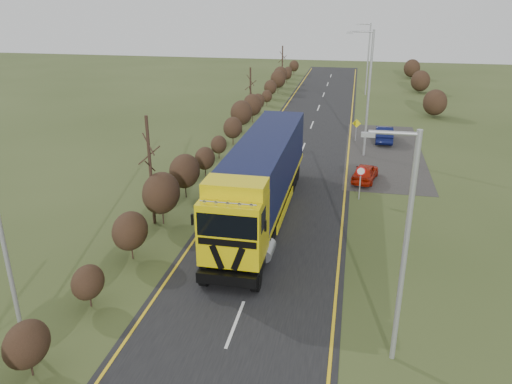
{
  "coord_description": "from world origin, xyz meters",
  "views": [
    {
      "loc": [
        3.88,
        -19.48,
        11.78
      ],
      "look_at": [
        -0.87,
        4.47,
        2.1
      ],
      "focal_mm": 35.0,
      "sensor_mm": 36.0,
      "label": 1
    }
  ],
  "objects_px": {
    "streetlight_near": "(403,243)",
    "car_blue_sedan": "(384,134)",
    "lorry": "(262,175)",
    "speed_sign": "(360,177)",
    "car_red_hatchback": "(365,173)"
  },
  "relations": [
    {
      "from": "lorry",
      "to": "car_red_hatchback",
      "type": "xyz_separation_m",
      "value": [
        5.73,
        7.31,
        -1.97
      ]
    },
    {
      "from": "lorry",
      "to": "car_blue_sedan",
      "type": "distance_m",
      "value": 19.15
    },
    {
      "from": "streetlight_near",
      "to": "speed_sign",
      "type": "distance_m",
      "value": 14.85
    },
    {
      "from": "streetlight_near",
      "to": "car_blue_sedan",
      "type": "bearing_deg",
      "value": 88.25
    },
    {
      "from": "car_blue_sedan",
      "to": "speed_sign",
      "type": "distance_m",
      "value": 13.87
    },
    {
      "from": "car_red_hatchback",
      "to": "car_blue_sedan",
      "type": "distance_m",
      "value": 10.4
    },
    {
      "from": "car_red_hatchback",
      "to": "speed_sign",
      "type": "distance_m",
      "value": 3.56
    },
    {
      "from": "car_blue_sedan",
      "to": "speed_sign",
      "type": "relative_size",
      "value": 1.89
    },
    {
      "from": "speed_sign",
      "to": "streetlight_near",
      "type": "bearing_deg",
      "value": -85.53
    },
    {
      "from": "streetlight_near",
      "to": "speed_sign",
      "type": "bearing_deg",
      "value": 94.47
    },
    {
      "from": "car_blue_sedan",
      "to": "streetlight_near",
      "type": "bearing_deg",
      "value": 88.8
    },
    {
      "from": "car_blue_sedan",
      "to": "speed_sign",
      "type": "bearing_deg",
      "value": 82.26
    },
    {
      "from": "car_red_hatchback",
      "to": "speed_sign",
      "type": "bearing_deg",
      "value": 95.21
    },
    {
      "from": "streetlight_near",
      "to": "car_red_hatchback",
      "type": "bearing_deg",
      "value": 92.47
    },
    {
      "from": "car_blue_sedan",
      "to": "streetlight_near",
      "type": "distance_m",
      "value": 28.47
    }
  ]
}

